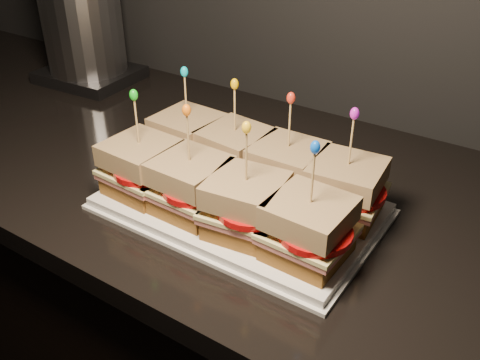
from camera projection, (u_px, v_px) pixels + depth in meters
The scene contains 63 objects.
cabinet at pixel (200, 340), 1.20m from camera, with size 2.46×0.60×0.86m, color black.
granite_slab at pixel (191, 165), 0.96m from camera, with size 2.50×0.64×0.04m, color black.
platter at pixel (240, 206), 0.80m from camera, with size 0.39×0.24×0.02m, color white.
platter_rim at pixel (240, 209), 0.80m from camera, with size 0.41×0.26×0.01m, color white.
sandwich_0_bread_bot at pixel (189, 154), 0.90m from camera, with size 0.09×0.09×0.03m, color #5F320E.
sandwich_0_ham at pixel (188, 145), 0.89m from camera, with size 0.10×0.10×0.01m, color #C3655C.
sandwich_0_cheese at pixel (188, 141), 0.88m from camera, with size 0.11×0.10×0.01m, color #F2E591.
sandwich_0_tomato at pixel (191, 140), 0.87m from camera, with size 0.09×0.09×0.01m, color red.
sandwich_0_bread_top at pixel (187, 125), 0.87m from camera, with size 0.10×0.10×0.03m, color brown.
sandwich_0_pick at pixel (186, 99), 0.85m from camera, with size 0.00×0.00×0.09m, color tan.
sandwich_0_frill at pixel (184, 72), 0.82m from camera, with size 0.01×0.01×0.02m, color #05B0C7.
sandwich_1_bread_bot at pixel (235, 169), 0.85m from camera, with size 0.09×0.09×0.03m, color #5F320E.
sandwich_1_ham at pixel (235, 160), 0.84m from camera, with size 0.10×0.10×0.01m, color #C3655C.
sandwich_1_cheese at pixel (235, 156), 0.84m from camera, with size 0.11×0.10×0.01m, color #F2E591.
sandwich_1_tomato at pixel (239, 155), 0.83m from camera, with size 0.09×0.09×0.01m, color red.
sandwich_1_bread_top at pixel (235, 140), 0.82m from camera, with size 0.10×0.10×0.03m, color brown.
sandwich_1_pick at pixel (235, 112), 0.80m from camera, with size 0.00×0.00×0.09m, color tan.
sandwich_1_frill at pixel (235, 84), 0.78m from camera, with size 0.01×0.01×0.02m, color #E6AC01.
sandwich_2_bread_bot at pixel (286, 186), 0.81m from camera, with size 0.09×0.09×0.03m, color #5F320E.
sandwich_2_ham at pixel (287, 177), 0.80m from camera, with size 0.10×0.10×0.01m, color #C3655C.
sandwich_2_cheese at pixel (287, 173), 0.80m from camera, with size 0.11×0.10×0.01m, color #F2E591.
sandwich_2_tomato at pixel (292, 172), 0.78m from camera, with size 0.09×0.09×0.01m, color red.
sandwich_2_bread_top at pixel (288, 156), 0.78m from camera, with size 0.10×0.10×0.03m, color brown.
sandwich_2_pick at pixel (289, 127), 0.76m from camera, with size 0.00×0.00×0.09m, color tan.
sandwich_2_frill at pixel (291, 98), 0.73m from camera, with size 0.01×0.01×0.02m, color red.
sandwich_3_bread_bot at pixel (343, 206), 0.76m from camera, with size 0.09×0.09×0.03m, color #5F320E.
sandwich_3_ham at pixel (345, 196), 0.75m from camera, with size 0.10×0.10×0.01m, color #C3655C.
sandwich_3_cheese at pixel (345, 191), 0.75m from camera, with size 0.11×0.10×0.01m, color #F2E591.
sandwich_3_tomato at pixel (352, 191), 0.74m from camera, with size 0.09×0.09×0.01m, color red.
sandwich_3_bread_top at pixel (347, 174), 0.74m from camera, with size 0.10×0.10×0.03m, color brown.
sandwich_3_pick at pixel (351, 144), 0.71m from camera, with size 0.00×0.00×0.09m, color tan.
sandwich_3_frill at pixel (355, 113), 0.69m from camera, with size 0.01×0.01×0.02m, color #BE1AC3.
sandwich_4_bread_bot at pixel (143, 183), 0.82m from camera, with size 0.09×0.09×0.03m, color #5F320E.
sandwich_4_ham at pixel (142, 173), 0.81m from camera, with size 0.10×0.10×0.01m, color #C3655C.
sandwich_4_cheese at pixel (142, 169), 0.80m from camera, with size 0.11×0.10×0.01m, color #F2E591.
sandwich_4_tomato at pixel (145, 169), 0.79m from camera, with size 0.09×0.09×0.01m, color red.
sandwich_4_bread_top at pixel (140, 153), 0.79m from camera, with size 0.10×0.10×0.03m, color brown.
sandwich_4_pick at pixel (137, 124), 0.77m from camera, with size 0.00×0.00×0.09m, color tan.
sandwich_4_frill at pixel (134, 95), 0.74m from camera, with size 0.01×0.01×0.02m, color #11B119.
sandwich_5_bread_bot at pixel (192, 202), 0.77m from camera, with size 0.09×0.09×0.03m, color #5F320E.
sandwich_5_ham at pixel (191, 192), 0.76m from camera, with size 0.10×0.10×0.01m, color #C3655C.
sandwich_5_cheese at pixel (191, 188), 0.76m from camera, with size 0.11×0.10×0.01m, color #F2E591.
sandwich_5_tomato at pixel (195, 187), 0.75m from camera, with size 0.09×0.09×0.01m, color red.
sandwich_5_bread_top at pixel (190, 170), 0.75m from camera, with size 0.10×0.10×0.03m, color brown.
sandwich_5_pick at pixel (188, 141), 0.72m from camera, with size 0.00×0.00×0.09m, color tan.
sandwich_5_frill at pixel (186, 110), 0.70m from camera, with size 0.01×0.01×0.02m, color orange.
sandwich_6_bread_bot at pixel (246, 223), 0.73m from camera, with size 0.09×0.09×0.03m, color #5F320E.
sandwich_6_ham at pixel (246, 212), 0.72m from camera, with size 0.10×0.10×0.01m, color #C3655C.
sandwich_6_cheese at pixel (246, 208), 0.72m from camera, with size 0.11×0.10×0.01m, color #F2E591.
sandwich_6_tomato at pixel (251, 208), 0.70m from camera, with size 0.09×0.09×0.01m, color red.
sandwich_6_bread_top at pixel (246, 190), 0.70m from camera, with size 0.10×0.10×0.03m, color brown.
sandwich_6_pick at pixel (246, 160), 0.68m from camera, with size 0.00×0.00×0.09m, color tan.
sandwich_6_frill at pixel (246, 127), 0.65m from camera, with size 0.01×0.01×0.02m, color yellow.
sandwich_7_bread_bot at pixel (307, 246), 0.68m from camera, with size 0.09×0.09×0.03m, color #5F320E.
sandwich_7_ham at pixel (308, 236), 0.67m from camera, with size 0.10×0.10×0.01m, color #C3655C.
sandwich_7_cheese at pixel (308, 231), 0.67m from camera, with size 0.11×0.10×0.01m, color #F2E591.
sandwich_7_tomato at pixel (315, 232), 0.66m from camera, with size 0.09×0.09×0.01m, color red.
sandwich_7_bread_top at pixel (310, 213), 0.66m from camera, with size 0.10×0.10×0.03m, color brown.
sandwich_7_pick at pixel (312, 181), 0.63m from camera, with size 0.00×0.00×0.09m, color tan.
sandwich_7_frill at pixel (315, 147), 0.61m from camera, with size 0.01×0.01×0.02m, color blue.
appliance_base at pixel (90, 75), 1.27m from camera, with size 0.21×0.18×0.03m, color #262628.
appliance_body at pixel (82, 20), 1.20m from camera, with size 0.18×0.18×0.23m, color silver.
appliance at pixel (82, 22), 1.20m from camera, with size 0.21×0.18×0.27m, color silver, non-canonical shape.
Camera 1 is at (0.12, 1.05, 1.36)m, focal length 40.00 mm.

